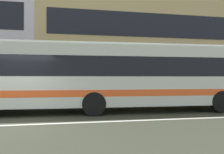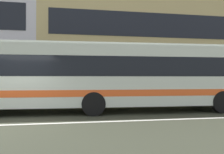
% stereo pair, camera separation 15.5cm
% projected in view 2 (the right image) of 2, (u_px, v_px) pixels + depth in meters
% --- Properties ---
extents(ground_plane, '(160.00, 160.00, 0.00)m').
position_uv_depth(ground_plane, '(8.00, 125.00, 6.48)').
color(ground_plane, '#393C2D').
extents(lane_centre_line, '(60.00, 0.16, 0.01)m').
position_uv_depth(lane_centre_line, '(8.00, 125.00, 6.48)').
color(lane_centre_line, silver).
rests_on(lane_centre_line, ground_plane).
extents(apartment_block_right, '(24.94, 11.31, 11.25)m').
position_uv_depth(apartment_block_right, '(153.00, 46.00, 23.70)').
color(apartment_block_right, tan).
rests_on(apartment_block_right, ground_plane).
extents(transit_bus, '(12.21, 2.98, 3.14)m').
position_uv_depth(transit_bus, '(109.00, 75.00, 9.34)').
color(transit_bus, silver).
rests_on(transit_bus, ground_plane).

